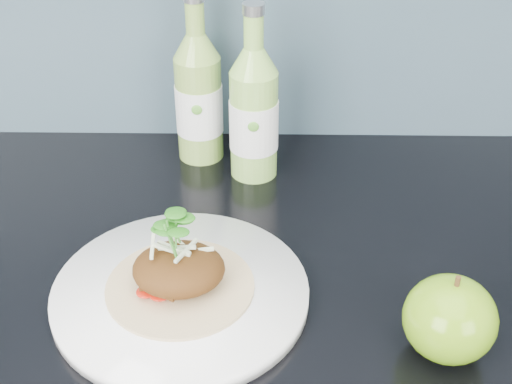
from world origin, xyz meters
TOP-DOWN VIEW (x-y plane):
  - dinner_plate at (-0.09, 1.61)m, footprint 0.30×0.30m
  - pork_taco at (-0.09, 1.61)m, footprint 0.16×0.16m
  - green_apple at (0.18, 1.54)m, footprint 0.11×0.11m
  - cider_bottle_left at (-0.09, 1.92)m, footprint 0.07×0.07m
  - cider_bottle_right at (-0.01, 1.87)m, footprint 0.07×0.07m

SIDE VIEW (x-z plane):
  - dinner_plate at x=-0.09m, z-range 0.90..0.92m
  - green_apple at x=0.18m, z-range 0.90..0.99m
  - pork_taco at x=-0.09m, z-range 0.89..0.99m
  - cider_bottle_left at x=-0.09m, z-range 0.87..1.11m
  - cider_bottle_right at x=-0.01m, z-range 0.87..1.11m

